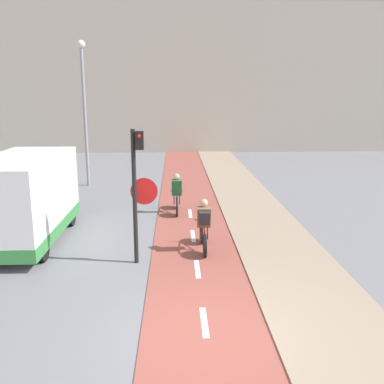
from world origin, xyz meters
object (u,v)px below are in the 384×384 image
object	(u,v)px
traffic_light_pole	(138,182)
street_lamp_far	(84,98)
cyclist_near	(204,226)
van	(24,201)
cyclist_far	(177,195)

from	to	relation	value
traffic_light_pole	street_lamp_far	size ratio (longest dim) A/B	0.52
cyclist_near	van	size ratio (longest dim) A/B	0.35
traffic_light_pole	cyclist_near	world-z (taller)	traffic_light_pole
cyclist_near	van	distance (m)	5.20
cyclist_near	cyclist_far	world-z (taller)	cyclist_near
traffic_light_pole	cyclist_near	size ratio (longest dim) A/B	2.01
cyclist_near	van	xyz separation A→B (m)	(-5.09, 0.95, 0.52)
cyclist_far	van	xyz separation A→B (m)	(-4.37, -2.92, 0.57)
cyclist_near	cyclist_far	distance (m)	3.94
street_lamp_far	cyclist_far	xyz separation A→B (m)	(4.14, -4.97, -3.35)
traffic_light_pole	cyclist_far	distance (m)	4.97
van	cyclist_near	bearing A→B (deg)	-10.56
street_lamp_far	van	xyz separation A→B (m)	(-0.23, -7.89, -2.78)
traffic_light_pole	cyclist_far	bearing A→B (deg)	78.23
street_lamp_far	van	distance (m)	8.37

